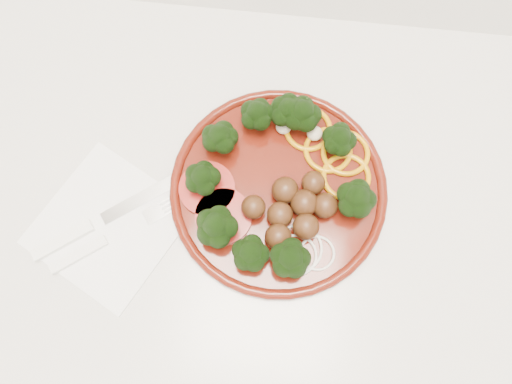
# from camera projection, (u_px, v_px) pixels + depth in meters

# --- Properties ---
(counter) EXTENTS (2.40, 0.60, 0.90)m
(counter) POSITION_uv_depth(u_px,v_px,m) (322.00, 258.00, 1.12)
(counter) COLOR beige
(counter) RESTS_ON ground
(plate) EXTENTS (0.30, 0.30, 0.07)m
(plate) POSITION_uv_depth(u_px,v_px,m) (278.00, 184.00, 0.67)
(plate) COLOR #4B1209
(plate) RESTS_ON counter
(napkin) EXTENTS (0.24, 0.24, 0.00)m
(napkin) POSITION_uv_depth(u_px,v_px,m) (109.00, 225.00, 0.68)
(napkin) COLOR white
(napkin) RESTS_ON counter
(knife) EXTENTS (0.18, 0.14, 0.01)m
(knife) POSITION_uv_depth(u_px,v_px,m) (88.00, 227.00, 0.67)
(knife) COLOR silver
(knife) RESTS_ON napkin
(fork) EXTENTS (0.16, 0.13, 0.01)m
(fork) POSITION_uv_depth(u_px,v_px,m) (95.00, 246.00, 0.67)
(fork) COLOR white
(fork) RESTS_ON napkin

